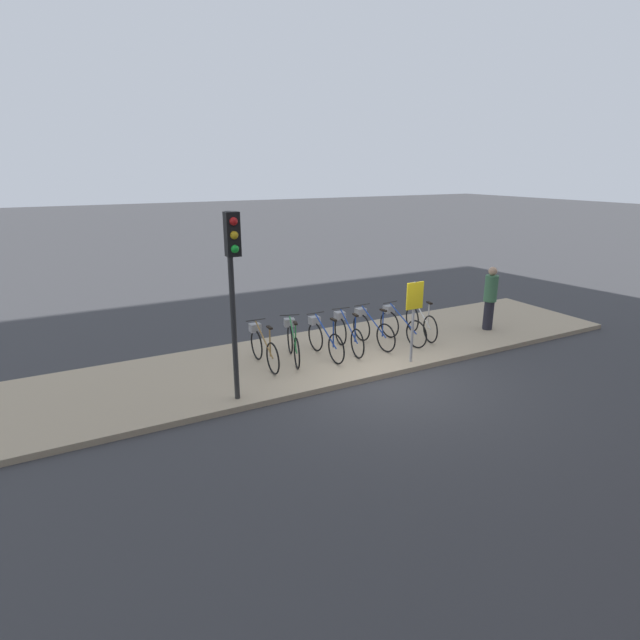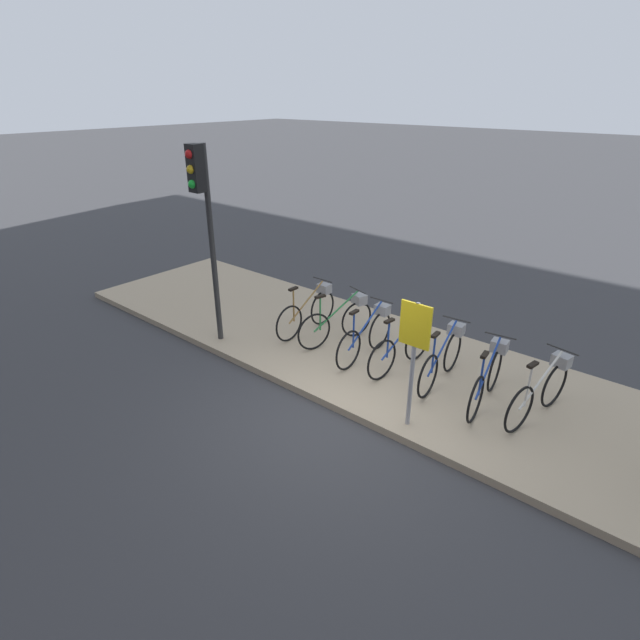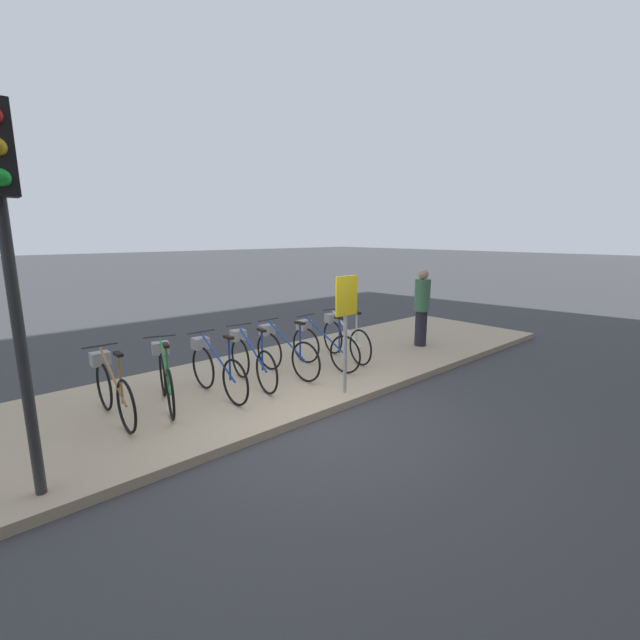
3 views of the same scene
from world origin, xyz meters
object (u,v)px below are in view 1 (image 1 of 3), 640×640
(traffic_light, at_px, (233,269))
(sign_post, at_px, (414,308))
(parked_bicycle_1, at_px, (293,341))
(parked_bicycle_6, at_px, (419,319))
(parked_bicycle_2, at_px, (324,338))
(parked_bicycle_5, at_px, (400,325))
(parked_bicycle_4, at_px, (371,328))
(parked_bicycle_3, at_px, (347,332))
(pedestrian, at_px, (490,297))
(parked_bicycle_0, at_px, (263,346))

(traffic_light, distance_m, sign_post, 4.28)
(parked_bicycle_1, relative_size, parked_bicycle_6, 0.98)
(parked_bicycle_2, xyz_separation_m, sign_post, (1.57, -1.26, 0.81))
(parked_bicycle_5, bearing_deg, parked_bicycle_4, 170.87)
(parked_bicycle_3, distance_m, traffic_light, 4.06)
(parked_bicycle_4, distance_m, sign_post, 1.60)
(parked_bicycle_5, distance_m, sign_post, 1.60)
(parked_bicycle_3, bearing_deg, pedestrian, -5.52)
(pedestrian, relative_size, traffic_light, 0.49)
(parked_bicycle_0, bearing_deg, parked_bicycle_2, -5.33)
(parked_bicycle_3, relative_size, parked_bicycle_4, 1.00)
(parked_bicycle_2, relative_size, pedestrian, 0.97)
(parked_bicycle_5, xyz_separation_m, traffic_light, (-4.69, -1.29, 2.07))
(parked_bicycle_6, bearing_deg, parked_bicycle_1, 179.50)
(traffic_light, bearing_deg, parked_bicycle_5, 15.38)
(parked_bicycle_0, bearing_deg, traffic_light, -126.33)
(parked_bicycle_4, xyz_separation_m, pedestrian, (3.51, -0.43, 0.46))
(parked_bicycle_0, bearing_deg, pedestrian, -4.22)
(parked_bicycle_0, xyz_separation_m, parked_bicycle_1, (0.73, 0.01, 0.00))
(parked_bicycle_1, relative_size, parked_bicycle_3, 0.97)
(parked_bicycle_5, bearing_deg, parked_bicycle_6, 10.85)
(parked_bicycle_1, bearing_deg, traffic_light, -140.91)
(parked_bicycle_2, bearing_deg, traffic_light, -152.46)
(traffic_light, bearing_deg, parked_bicycle_4, 19.94)
(sign_post, bearing_deg, parked_bicycle_3, 123.54)
(pedestrian, bearing_deg, parked_bicycle_1, 175.13)
(parked_bicycle_5, bearing_deg, parked_bicycle_0, 177.47)
(parked_bicycle_2, distance_m, parked_bicycle_5, 2.17)
(traffic_light, relative_size, sign_post, 1.90)
(parked_bicycle_0, relative_size, parked_bicycle_3, 1.00)
(parked_bicycle_4, distance_m, parked_bicycle_5, 0.80)
(parked_bicycle_0, height_order, parked_bicycle_5, same)
(parked_bicycle_5, height_order, parked_bicycle_6, same)
(parked_bicycle_4, distance_m, parked_bicycle_6, 1.51)
(parked_bicycle_1, bearing_deg, parked_bicycle_4, -1.20)
(traffic_light, bearing_deg, parked_bicycle_1, 39.09)
(parked_bicycle_0, height_order, parked_bicycle_3, same)
(parked_bicycle_1, xyz_separation_m, parked_bicycle_4, (2.11, -0.04, 0.00))
(parked_bicycle_5, bearing_deg, parked_bicycle_3, 176.19)
(parked_bicycle_1, distance_m, parked_bicycle_6, 3.62)
(parked_bicycle_2, distance_m, parked_bicycle_3, 0.68)
(parked_bicycle_2, distance_m, parked_bicycle_6, 2.90)
(parked_bicycle_1, height_order, parked_bicycle_6, same)
(parked_bicycle_1, xyz_separation_m, parked_bicycle_3, (1.40, -0.07, 0.00))
(parked_bicycle_6, height_order, traffic_light, traffic_light)
(parked_bicycle_3, bearing_deg, parked_bicycle_0, 178.37)
(parked_bicycle_2, height_order, pedestrian, pedestrian)
(parked_bicycle_3, xyz_separation_m, pedestrian, (4.21, -0.41, 0.46))
(parked_bicycle_0, bearing_deg, parked_bicycle_3, -1.63)
(parked_bicycle_6, bearing_deg, parked_bicycle_5, -169.15)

